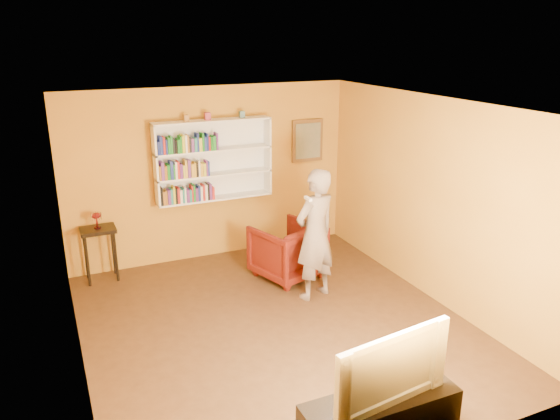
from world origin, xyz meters
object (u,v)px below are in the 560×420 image
(bookshelf, at_px, (213,160))
(console_table, at_px, (99,237))
(armchair, at_px, (287,251))
(ruby_lustre, at_px, (96,217))
(television, at_px, (384,364))
(person, at_px, (315,235))

(bookshelf, height_order, console_table, bookshelf)
(bookshelf, distance_m, armchair, 1.82)
(ruby_lustre, relative_size, television, 0.20)
(bookshelf, distance_m, person, 2.16)
(armchair, xyz_separation_m, television, (-0.74, -3.50, 0.43))
(console_table, bearing_deg, television, -68.41)
(bookshelf, bearing_deg, television, -90.06)
(person, relative_size, television, 1.55)
(bookshelf, bearing_deg, person, -67.05)
(bookshelf, relative_size, ruby_lustre, 7.77)
(person, bearing_deg, ruby_lustre, -50.91)
(console_table, relative_size, armchair, 0.90)
(console_table, distance_m, person, 3.12)
(bookshelf, bearing_deg, console_table, -174.89)
(bookshelf, height_order, television, bookshelf)
(armchair, bearing_deg, television, 60.40)
(ruby_lustre, distance_m, television, 4.84)
(ruby_lustre, height_order, person, person)
(armchair, bearing_deg, console_table, -39.37)
(person, distance_m, television, 2.89)
(console_table, height_order, ruby_lustre, ruby_lustre)
(armchair, distance_m, person, 0.88)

